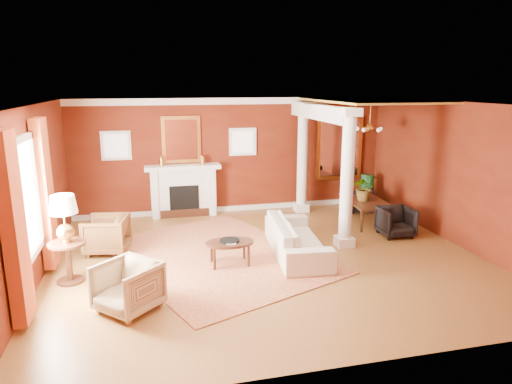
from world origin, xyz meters
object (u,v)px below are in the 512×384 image
object	(u,v)px
side_table	(65,224)
dining_table	(367,205)
sofa	(297,232)
coffee_table	(230,244)
armchair_stripe	(128,285)
armchair_leopard	(106,233)

from	to	relation	value
side_table	dining_table	xyz separation A→B (m)	(6.39, 1.91, -0.58)
dining_table	sofa	bearing A→B (deg)	129.67
dining_table	coffee_table	bearing A→B (deg)	121.21
side_table	sofa	bearing A→B (deg)	4.56
sofa	armchair_stripe	xyz separation A→B (m)	(-3.12, -1.58, -0.05)
coffee_table	sofa	bearing A→B (deg)	9.23
sofa	side_table	size ratio (longest dim) A/B	1.54
coffee_table	dining_table	world-z (taller)	dining_table
sofa	armchair_leopard	world-z (taller)	sofa
armchair_stripe	coffee_table	size ratio (longest dim) A/B	0.91
coffee_table	dining_table	size ratio (longest dim) A/B	0.57
armchair_stripe	dining_table	bearing A→B (deg)	76.58
armchair_stripe	armchair_leopard	bearing A→B (deg)	147.03
armchair_stripe	side_table	distance (m)	1.71
sofa	dining_table	size ratio (longest dim) A/B	1.49
armchair_stripe	dining_table	xyz separation A→B (m)	(5.39, 3.16, 0.03)
sofa	coffee_table	bearing A→B (deg)	105.06
armchair_leopard	armchair_stripe	distance (m)	2.60
sofa	side_table	world-z (taller)	side_table
armchair_leopard	side_table	world-z (taller)	side_table
sofa	dining_table	world-z (taller)	sofa
armchair_leopard	armchair_stripe	xyz separation A→B (m)	(0.49, -2.55, 0.00)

